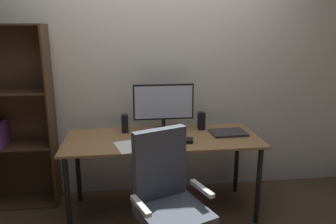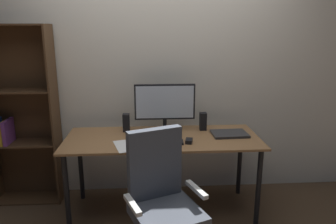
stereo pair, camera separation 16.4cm
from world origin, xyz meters
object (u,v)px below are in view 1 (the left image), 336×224
laptop (228,133)px  bookshelf (15,121)px  speaker_right (201,121)px  speaker_left (125,123)px  monitor (164,104)px  coffee_mug (173,131)px  desk (163,146)px  office_chair (169,209)px  keyboard (167,142)px  mouse (190,140)px

laptop → bookshelf: bearing=168.7°
speaker_right → speaker_left: bearing=180.0°
monitor → coffee_mug: bearing=-68.5°
coffee_mug → bookshelf: size_ratio=0.06×
desk → office_chair: (-0.03, -0.71, -0.20)m
keyboard → office_chair: size_ratio=0.29×
desk → bookshelf: 1.42m
desk → bookshelf: bearing=165.8°
speaker_left → speaker_right: bearing=0.0°
mouse → keyboard: bearing=-167.8°
keyboard → coffee_mug: (0.08, 0.18, 0.04)m
bookshelf → keyboard: bearing=-19.6°
monitor → laptop: bearing=-16.6°
mouse → speaker_right: 0.40m
monitor → keyboard: size_ratio=1.97×
keyboard → mouse: (0.19, -0.00, 0.01)m
desk → speaker_right: 0.47m
office_chair → mouse: bearing=44.2°
desk → monitor: 0.40m
monitor → keyboard: 0.43m
desk → mouse: size_ratio=18.11×
mouse → speaker_right: speaker_right is taller
mouse → speaker_right: size_ratio=0.56×
mouse → bookshelf: size_ratio=0.06×
laptop → bookshelf: 2.01m
coffee_mug → desk: bearing=-162.1°
monitor → speaker_right: bearing=-1.2°
speaker_right → office_chair: office_chair is taller
monitor → speaker_left: 0.41m
office_chair → monitor: bearing=64.3°
coffee_mug → bookshelf: (-1.47, 0.31, 0.06)m
laptop → office_chair: 1.03m
coffee_mug → laptop: size_ratio=0.32×
office_chair → bookshelf: bookshelf is taller
keyboard → office_chair: 0.64m
coffee_mug → office_chair: (-0.13, -0.75, -0.33)m
monitor → bookshelf: (-1.40, 0.14, -0.15)m
keyboard → bookshelf: 1.48m
laptop → speaker_left: speaker_left is taller
speaker_left → laptop: bearing=-10.0°
bookshelf → laptop: bearing=-9.0°
speaker_right → keyboard: bearing=-137.0°
keyboard → coffee_mug: 0.20m
monitor → bookshelf: bearing=174.3°
bookshelf → office_chair: bearing=-38.5°
coffee_mug → speaker_right: size_ratio=0.60×
desk → bookshelf: (-1.37, 0.34, 0.18)m
office_chair → speaker_left: bearing=86.7°
monitor → keyboard: bearing=-91.2°
laptop → speaker_left: size_ratio=1.88×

